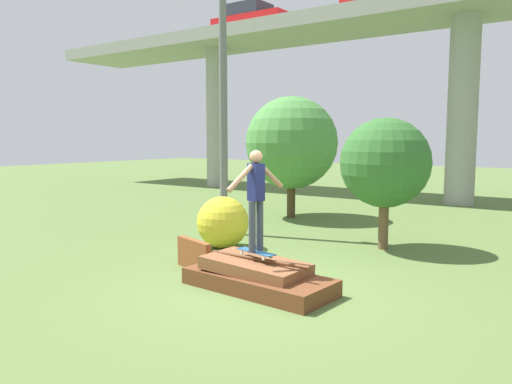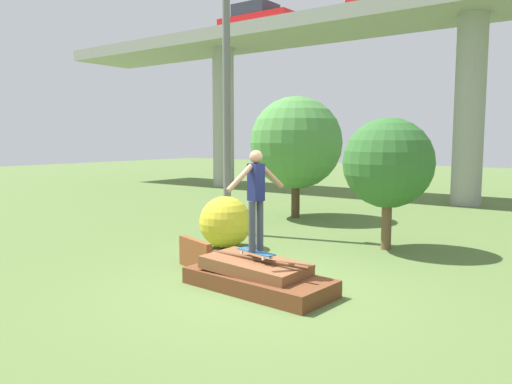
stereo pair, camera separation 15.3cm
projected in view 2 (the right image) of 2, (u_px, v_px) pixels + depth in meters
ground_plane at (258, 290)px, 8.40m from camera, size 80.00×80.00×0.00m
scrap_pile at (258, 277)px, 8.40m from camera, size 2.64×1.28×0.55m
scrap_plank_loose at (195, 254)px, 9.68m from camera, size 1.07×0.44×0.59m
skateboard at (256, 252)px, 8.43m from camera, size 0.83×0.38×0.09m
skater at (256, 193)px, 8.32m from camera, size 0.37×1.20×1.71m
highway_overpass at (473, 25)px, 18.38m from camera, size 44.00×4.14×7.71m
car_on_overpass_left at (258, 20)px, 24.26m from camera, size 3.97×1.65×1.29m
utility_pole at (227, 83)px, 12.97m from camera, size 1.30×0.20×7.70m
tree_behind_right at (296, 143)px, 15.78m from camera, size 2.93×2.93×3.86m
tree_mid_back at (388, 163)px, 11.25m from camera, size 2.04×2.04×3.01m
bush_yellow_flowering at (225, 222)px, 11.56m from camera, size 1.21×1.21×1.21m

